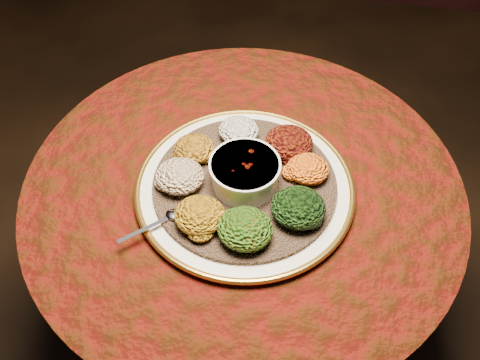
# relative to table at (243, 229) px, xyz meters

# --- Properties ---
(table) EXTENTS (0.96, 0.96, 0.73)m
(table) POSITION_rel_table_xyz_m (0.00, 0.00, 0.00)
(table) COLOR black
(table) RESTS_ON ground
(platter) EXTENTS (0.58, 0.58, 0.02)m
(platter) POSITION_rel_table_xyz_m (0.01, -0.02, 0.19)
(platter) COLOR beige
(platter) RESTS_ON table
(injera) EXTENTS (0.43, 0.43, 0.01)m
(injera) POSITION_rel_table_xyz_m (0.01, -0.02, 0.20)
(injera) COLOR brown
(injera) RESTS_ON platter
(stew_bowl) EXTENTS (0.15, 0.15, 0.06)m
(stew_bowl) POSITION_rel_table_xyz_m (0.01, -0.02, 0.24)
(stew_bowl) COLOR silver
(stew_bowl) RESTS_ON injera
(spoon) EXTENTS (0.11, 0.10, 0.01)m
(spoon) POSITION_rel_table_xyz_m (-0.12, -0.14, 0.21)
(spoon) COLOR silver
(spoon) RESTS_ON injera
(portion_ayib) EXTENTS (0.09, 0.09, 0.04)m
(portion_ayib) POSITION_rel_table_xyz_m (-0.03, 0.11, 0.23)
(portion_ayib) COLOR silver
(portion_ayib) RESTS_ON injera
(portion_kitfo) EXTENTS (0.11, 0.10, 0.05)m
(portion_kitfo) POSITION_rel_table_xyz_m (0.09, 0.09, 0.23)
(portion_kitfo) COLOR black
(portion_kitfo) RESTS_ON injera
(portion_tikil) EXTENTS (0.09, 0.08, 0.04)m
(portion_tikil) POSITION_rel_table_xyz_m (0.13, 0.02, 0.23)
(portion_tikil) COLOR #B3800E
(portion_tikil) RESTS_ON injera
(portion_gomen) EXTENTS (0.11, 0.10, 0.05)m
(portion_gomen) POSITION_rel_table_xyz_m (0.13, -0.09, 0.23)
(portion_gomen) COLOR black
(portion_gomen) RESTS_ON injera
(portion_mixveg) EXTENTS (0.11, 0.10, 0.05)m
(portion_mixveg) POSITION_rel_table_xyz_m (0.03, -0.16, 0.23)
(portion_mixveg) COLOR #A7320A
(portion_mixveg) RESTS_ON injera
(portion_kik) EXTENTS (0.10, 0.10, 0.05)m
(portion_kik) POSITION_rel_table_xyz_m (-0.06, -0.14, 0.23)
(portion_kik) COLOR #9B730D
(portion_kik) RESTS_ON injera
(portion_timatim) EXTENTS (0.10, 0.10, 0.05)m
(portion_timatim) POSITION_rel_table_xyz_m (-0.12, -0.05, 0.23)
(portion_timatim) COLOR maroon
(portion_timatim) RESTS_ON injera
(portion_shiro) EXTENTS (0.09, 0.08, 0.04)m
(portion_shiro) POSITION_rel_table_xyz_m (-0.11, 0.03, 0.23)
(portion_shiro) COLOR #A27113
(portion_shiro) RESTS_ON injera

